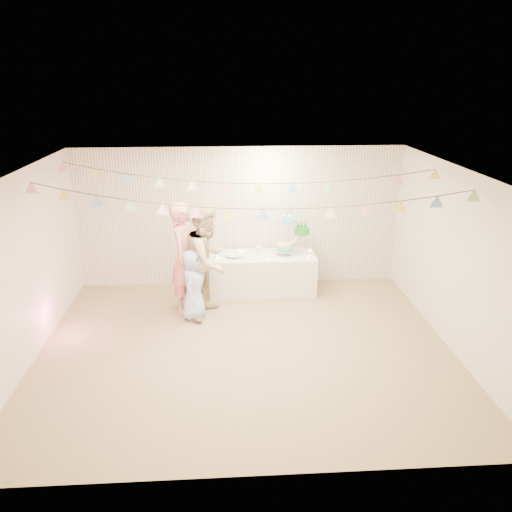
{
  "coord_description": "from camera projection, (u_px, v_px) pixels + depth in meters",
  "views": [
    {
      "loc": [
        -0.26,
        -6.44,
        3.78
      ],
      "look_at": [
        0.2,
        0.8,
        1.15
      ],
      "focal_mm": 35.0,
      "sensor_mm": 36.0,
      "label": 1
    }
  ],
  "objects": [
    {
      "name": "table",
      "position": [
        262.0,
        273.0,
        9.16
      ],
      "size": [
        1.92,
        0.77,
        0.72
      ],
      "primitive_type": "cube",
      "color": "silver",
      "rests_on": "floor"
    },
    {
      "name": "right_wall",
      "position": [
        456.0,
        261.0,
        7.08
      ],
      "size": [
        5.0,
        5.0,
        0.0
      ],
      "primitive_type": "plane",
      "color": "white",
      "rests_on": "ground"
    },
    {
      "name": "bunting_back",
      "position": [
        242.0,
        175.0,
        7.58
      ],
      "size": [
        5.6,
        1.1,
        0.4
      ],
      "primitive_type": null,
      "color": "pink",
      "rests_on": "ceiling"
    },
    {
      "name": "tealight_0",
      "position": [
        218.0,
        258.0,
        8.84
      ],
      "size": [
        0.04,
        0.04,
        0.03
      ],
      "primitive_type": "cylinder",
      "color": "#FFD88C",
      "rests_on": "table"
    },
    {
      "name": "front_wall",
      "position": [
        257.0,
        364.0,
        4.56
      ],
      "size": [
        6.0,
        6.0,
        0.0
      ],
      "primitive_type": "plane",
      "color": "white",
      "rests_on": "ground"
    },
    {
      "name": "tealight_2",
      "position": [
        269.0,
        258.0,
        8.83
      ],
      "size": [
        0.04,
        0.04,
        0.03
      ],
      "primitive_type": "cylinder",
      "color": "#FFD88C",
      "rests_on": "table"
    },
    {
      "name": "back_wall",
      "position": [
        239.0,
        217.0,
        9.25
      ],
      "size": [
        6.0,
        6.0,
        0.0
      ],
      "primitive_type": "plane",
      "color": "white",
      "rests_on": "ground"
    },
    {
      "name": "person_adult_a",
      "position": [
        185.0,
        258.0,
        8.21
      ],
      "size": [
        0.61,
        0.78,
        1.9
      ],
      "primitive_type": "imported",
      "rotation": [
        0.0,
        0.0,
        1.32
      ],
      "color": "#E57D78",
      "rests_on": "floor"
    },
    {
      "name": "cake_top_tier",
      "position": [
        290.0,
        219.0,
        8.86
      ],
      "size": [
        0.25,
        0.25,
        0.19
      ],
      "primitive_type": null,
      "color": "#50B7FC",
      "rests_on": "cake_stand"
    },
    {
      "name": "cake_middle",
      "position": [
        302.0,
        231.0,
        9.08
      ],
      "size": [
        0.27,
        0.27,
        0.22
      ],
      "primitive_type": null,
      "color": "#1E801B",
      "rests_on": "cake_stand"
    },
    {
      "name": "floor",
      "position": [
        246.0,
        348.0,
        7.35
      ],
      "size": [
        6.0,
        6.0,
        0.0
      ],
      "primitive_type": "plane",
      "color": "olive",
      "rests_on": "ground"
    },
    {
      "name": "person_child",
      "position": [
        193.0,
        285.0,
        8.07
      ],
      "size": [
        0.5,
        0.65,
        1.19
      ],
      "primitive_type": "imported",
      "rotation": [
        0.0,
        0.0,
        1.33
      ],
      "color": "#A8BEEE",
      "rests_on": "floor"
    },
    {
      "name": "left_wall",
      "position": [
        23.0,
        271.0,
        6.73
      ],
      "size": [
        5.0,
        5.0,
        0.0
      ],
      "primitive_type": "plane",
      "color": "white",
      "rests_on": "ground"
    },
    {
      "name": "tealight_6",
      "position": [
        239.0,
        250.0,
        9.23
      ],
      "size": [
        0.04,
        0.04,
        0.03
      ],
      "primitive_type": "cylinder",
      "color": "#FFD88C",
      "rests_on": "table"
    },
    {
      "name": "cake_bottom",
      "position": [
        284.0,
        249.0,
        9.01
      ],
      "size": [
        0.31,
        0.31,
        0.15
      ],
      "primitive_type": null,
      "color": "#27B8B3",
      "rests_on": "cake_stand"
    },
    {
      "name": "tealight_3",
      "position": [
        280.0,
        250.0,
        9.26
      ],
      "size": [
        0.04,
        0.04,
        0.03
      ],
      "primitive_type": "cylinder",
      "color": "#FFD88C",
      "rests_on": "table"
    },
    {
      "name": "bunting_front",
      "position": [
        245.0,
        197.0,
        6.37
      ],
      "size": [
        5.6,
        0.9,
        0.36
      ],
      "primitive_type": null,
      "color": "#72A5E5",
      "rests_on": "ceiling"
    },
    {
      "name": "ceiling",
      "position": [
        245.0,
        172.0,
        6.46
      ],
      "size": [
        6.0,
        6.0,
        0.0
      ],
      "primitive_type": "plane",
      "color": "white",
      "rests_on": "ground"
    },
    {
      "name": "posy",
      "position": [
        258.0,
        248.0,
        9.04
      ],
      "size": [
        0.14,
        0.14,
        0.16
      ],
      "primitive_type": null,
      "color": "white",
      "rests_on": "table"
    },
    {
      "name": "tealight_4",
      "position": [
        309.0,
        257.0,
        8.91
      ],
      "size": [
        0.04,
        0.04,
        0.03
      ],
      "primitive_type": "cylinder",
      "color": "#FFD88C",
      "rests_on": "table"
    },
    {
      "name": "person_adult_b",
      "position": [
        207.0,
        261.0,
        8.11
      ],
      "size": [
        1.04,
        1.13,
        1.88
      ],
      "primitive_type": "imported",
      "rotation": [
        0.0,
        0.0,
        1.13
      ],
      "color": "tan",
      "rests_on": "floor"
    },
    {
      "name": "platter",
      "position": [
        234.0,
        254.0,
        8.94
      ],
      "size": [
        0.32,
        0.32,
        0.02
      ],
      "primitive_type": "cylinder",
      "color": "white",
      "rests_on": "table"
    },
    {
      "name": "tealight_1",
      "position": [
        243.0,
        251.0,
        9.18
      ],
      "size": [
        0.04,
        0.04,
        0.03
      ],
      "primitive_type": "cylinder",
      "color": "#FFD88C",
      "rests_on": "table"
    },
    {
      "name": "cake_stand",
      "position": [
        293.0,
        232.0,
        8.98
      ],
      "size": [
        0.68,
        0.4,
        0.76
      ],
      "primitive_type": null,
      "color": "silver",
      "rests_on": "table"
    },
    {
      "name": "tealight_5",
      "position": [
        310.0,
        250.0,
        9.22
      ],
      "size": [
        0.04,
        0.04,
        0.03
      ],
      "primitive_type": "cylinder",
      "color": "#FFD88C",
      "rests_on": "table"
    }
  ]
}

